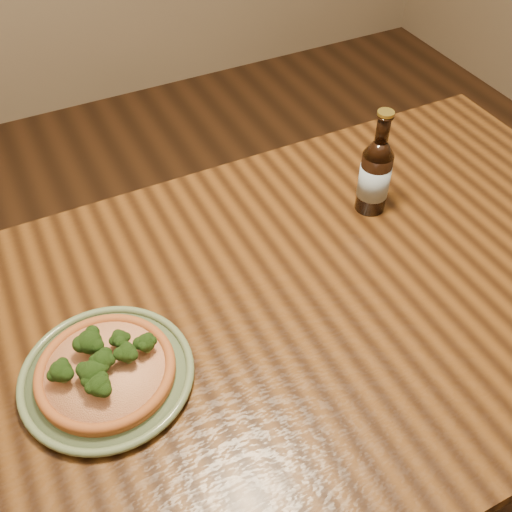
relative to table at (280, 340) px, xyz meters
name	(u,v)px	position (x,y,z in m)	size (l,w,h in m)	color
table	(280,340)	(0.00, 0.00, 0.00)	(1.60, 0.90, 0.75)	#4E2C10
plate	(107,375)	(-0.33, 0.00, 0.10)	(0.29, 0.29, 0.02)	#60724E
pizza	(105,369)	(-0.33, 0.00, 0.12)	(0.23, 0.23, 0.07)	#AB5926
beer_bottle	(375,175)	(0.31, 0.17, 0.18)	(0.07, 0.07, 0.24)	black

